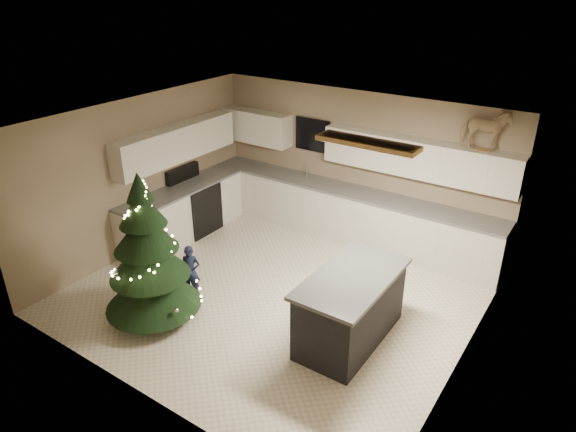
# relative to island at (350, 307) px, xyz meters

# --- Properties ---
(ground_plane) EXTENTS (5.50, 5.50, 0.00)m
(ground_plane) POSITION_rel_island_xyz_m (-1.40, 0.29, -0.48)
(ground_plane) COLOR silver
(room_shell) EXTENTS (5.52, 5.02, 2.61)m
(room_shell) POSITION_rel_island_xyz_m (-1.38, 0.30, 1.27)
(room_shell) COLOR tan
(room_shell) RESTS_ON ground_plane
(cabinetry) EXTENTS (5.50, 3.20, 2.00)m
(cabinetry) POSITION_rel_island_xyz_m (-2.31, 1.94, 0.28)
(cabinetry) COLOR silver
(cabinetry) RESTS_ON ground_plane
(island) EXTENTS (0.90, 1.70, 0.95)m
(island) POSITION_rel_island_xyz_m (0.00, 0.00, 0.00)
(island) COLOR black
(island) RESTS_ON ground_plane
(bar_stool) EXTENTS (0.37, 0.37, 0.70)m
(bar_stool) POSITION_rel_island_xyz_m (-0.35, 0.50, 0.05)
(bar_stool) COLOR olive
(bar_stool) RESTS_ON ground_plane
(christmas_tree) EXTENTS (1.35, 1.30, 2.15)m
(christmas_tree) POSITION_rel_island_xyz_m (-2.46, -1.10, 0.41)
(christmas_tree) COLOR #3F2816
(christmas_tree) RESTS_ON ground_plane
(toddler) EXTENTS (0.35, 0.31, 0.81)m
(toddler) POSITION_rel_island_xyz_m (-2.40, -0.43, -0.08)
(toddler) COLOR #0F1739
(toddler) RESTS_ON ground_plane
(rocking_horse) EXTENTS (0.75, 0.49, 0.60)m
(rocking_horse) POSITION_rel_island_xyz_m (0.69, 2.62, 1.83)
(rocking_horse) COLOR olive
(rocking_horse) RESTS_ON cabinetry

